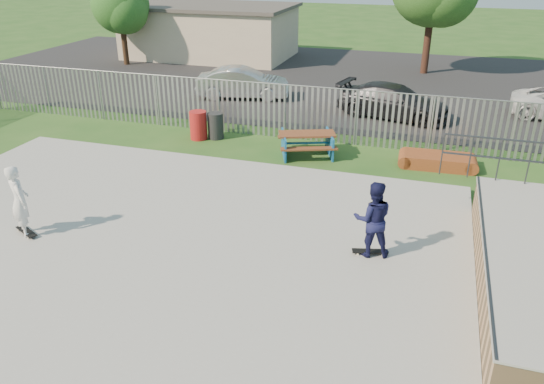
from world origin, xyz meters
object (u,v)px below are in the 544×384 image
(picnic_table, at_px, (307,144))
(trash_bin_red, at_px, (198,125))
(funbox, at_px, (437,161))
(trash_bin_grey, at_px, (216,126))
(car_silver, at_px, (243,83))
(car_dark, at_px, (394,101))
(tree_left, at_px, (120,4))
(skater_white, at_px, (20,201))
(skater_navy, at_px, (373,219))

(picnic_table, relative_size, trash_bin_red, 2.21)
(picnic_table, height_order, trash_bin_red, trash_bin_red)
(funbox, xyz_separation_m, trash_bin_red, (-8.52, 0.22, 0.32))
(trash_bin_red, bearing_deg, trash_bin_grey, 23.16)
(car_silver, bearing_deg, car_dark, -111.93)
(funbox, relative_size, tree_left, 0.41)
(picnic_table, height_order, car_dark, car_dark)
(car_dark, bearing_deg, tree_left, 81.97)
(car_silver, bearing_deg, tree_left, 47.58)
(trash_bin_grey, bearing_deg, trash_bin_red, -156.84)
(picnic_table, xyz_separation_m, funbox, (4.30, 0.23, -0.20))
(trash_bin_red, xyz_separation_m, skater_white, (-0.89, -8.07, 0.52))
(trash_bin_red, relative_size, car_dark, 0.22)
(picnic_table, height_order, trash_bin_grey, trash_bin_grey)
(picnic_table, relative_size, car_dark, 0.50)
(picnic_table, xyz_separation_m, trash_bin_grey, (-3.64, 0.70, 0.08))
(car_silver, xyz_separation_m, skater_white, (-0.44, -13.99, 0.32))
(trash_bin_red, xyz_separation_m, trash_bin_grey, (0.58, 0.25, -0.04))
(trash_bin_grey, relative_size, skater_white, 0.54)
(trash_bin_red, xyz_separation_m, car_dark, (6.58, 4.88, 0.17))
(skater_navy, height_order, skater_white, same)
(trash_bin_grey, height_order, tree_left, tree_left)
(picnic_table, xyz_separation_m, car_silver, (-4.67, 6.38, 0.32))
(picnic_table, distance_m, trash_bin_red, 4.25)
(car_silver, height_order, skater_navy, skater_navy)
(funbox, height_order, tree_left, tree_left)
(trash_bin_grey, bearing_deg, tree_left, 133.78)
(picnic_table, height_order, tree_left, tree_left)
(picnic_table, bearing_deg, skater_white, -144.67)
(picnic_table, bearing_deg, tree_left, 119.72)
(funbox, height_order, trash_bin_red, trash_bin_red)
(car_silver, relative_size, skater_navy, 2.39)
(funbox, xyz_separation_m, skater_white, (-9.40, -7.85, 0.83))
(trash_bin_grey, xyz_separation_m, car_silver, (-1.03, 5.68, 0.24))
(tree_left, xyz_separation_m, skater_white, (8.97, -19.20, -2.41))
(funbox, relative_size, trash_bin_grey, 2.18)
(car_silver, bearing_deg, funbox, -137.88)
(tree_left, bearing_deg, trash_bin_red, -48.50)
(trash_bin_grey, xyz_separation_m, car_dark, (6.00, 4.63, 0.21))
(trash_bin_red, xyz_separation_m, tree_left, (-9.85, 11.14, 2.93))
(skater_navy, bearing_deg, car_dark, -101.26)
(funbox, bearing_deg, trash_bin_red, 175.69)
(funbox, xyz_separation_m, car_dark, (-1.94, 5.10, 0.49))
(picnic_table, distance_m, tree_left, 18.48)
(trash_bin_red, bearing_deg, skater_navy, -41.98)
(skater_white, bearing_deg, car_dark, -83.97)
(trash_bin_grey, height_order, car_silver, car_silver)
(picnic_table, distance_m, skater_white, 9.19)
(trash_bin_grey, distance_m, car_dark, 7.58)
(picnic_table, distance_m, car_silver, 7.91)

